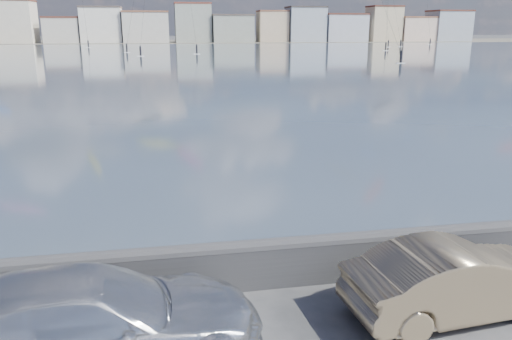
{
  "coord_description": "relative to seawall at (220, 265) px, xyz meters",
  "views": [
    {
      "loc": [
        -0.97,
        -6.63,
        5.29
      ],
      "look_at": [
        1.0,
        4.0,
        2.2
      ],
      "focal_mm": 35.0,
      "sensor_mm": 36.0,
      "label": 1
    }
  ],
  "objects": [
    {
      "name": "seawall",
      "position": [
        0.0,
        0.0,
        0.0
      ],
      "size": [
        400.0,
        0.36,
        1.08
      ],
      "color": "#28282B",
      "rests_on": "ground"
    },
    {
      "name": "car_champagne",
      "position": [
        4.32,
        -1.69,
        0.13
      ],
      "size": [
        4.43,
        1.9,
        1.42
      ],
      "primitive_type": "imported",
      "rotation": [
        0.0,
        0.0,
        1.66
      ],
      "color": "tan",
      "rests_on": "ground"
    },
    {
      "name": "bay_water",
      "position": [
        0.0,
        88.8,
        -0.58
      ],
      "size": [
        500.0,
        177.0,
        0.0
      ],
      "primitive_type": "cube",
      "color": "#2E3D50",
      "rests_on": "ground"
    },
    {
      "name": "car_silver",
      "position": [
        -2.32,
        -2.08,
        0.23
      ],
      "size": [
        5.8,
        2.84,
        1.62
      ],
      "primitive_type": "imported",
      "rotation": [
        0.0,
        0.0,
        1.67
      ],
      "color": "silver",
      "rests_on": "ground"
    },
    {
      "name": "far_buildings",
      "position": [
        1.31,
        183.3,
        5.44
      ],
      "size": [
        240.79,
        13.26,
        14.6
      ],
      "color": "#CCB293",
      "rests_on": "ground"
    },
    {
      "name": "far_shore_strip",
      "position": [
        0.0,
        197.3,
        -0.57
      ],
      "size": [
        500.0,
        60.0,
        0.0
      ],
      "primitive_type": "cube",
      "color": "#4C473D",
      "rests_on": "ground"
    }
  ]
}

